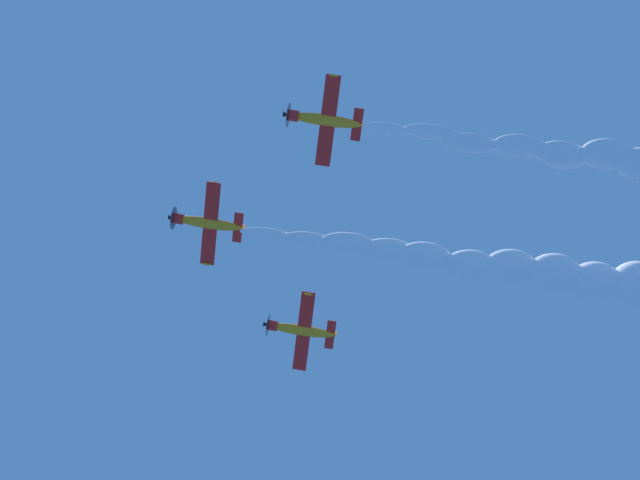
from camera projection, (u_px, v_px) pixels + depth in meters
airplane_lead at (206, 223)px, 85.03m from camera, size 8.48×9.47×2.70m
airplane_left_wingman at (323, 120)px, 80.02m from camera, size 8.49×9.46×2.83m
airplane_right_wingman at (300, 330)px, 88.52m from camera, size 8.48×9.46×2.80m
smoke_trail_lead at (530, 270)px, 82.89m from camera, size 45.37×9.74×7.43m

